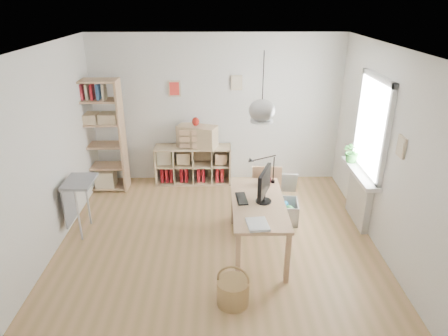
{
  "coord_description": "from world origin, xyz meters",
  "views": [
    {
      "loc": [
        0.02,
        -4.82,
        3.28
      ],
      "look_at": [
        0.1,
        0.3,
        1.05
      ],
      "focal_mm": 32.0,
      "sensor_mm": 36.0,
      "label": 1
    }
  ],
  "objects_px": {
    "tall_bookshelf": "(100,132)",
    "drawer_chest": "(197,136)",
    "cube_shelf": "(192,167)",
    "storage_chest": "(278,206)",
    "chair": "(267,194)",
    "desk": "(258,208)",
    "monitor": "(264,184)"
  },
  "relations": [
    {
      "from": "tall_bookshelf",
      "to": "drawer_chest",
      "type": "xyz_separation_m",
      "value": [
        1.68,
        0.24,
        -0.17
      ]
    },
    {
      "from": "cube_shelf",
      "to": "tall_bookshelf",
      "type": "distance_m",
      "value": 1.77
    },
    {
      "from": "storage_chest",
      "to": "cube_shelf",
      "type": "bearing_deg",
      "value": 141.53
    },
    {
      "from": "chair",
      "to": "desk",
      "type": "bearing_deg",
      "value": -102.21
    },
    {
      "from": "tall_bookshelf",
      "to": "drawer_chest",
      "type": "bearing_deg",
      "value": 8.14
    },
    {
      "from": "tall_bookshelf",
      "to": "desk",
      "type": "bearing_deg",
      "value": -37.01
    },
    {
      "from": "desk",
      "to": "cube_shelf",
      "type": "height_order",
      "value": "desk"
    },
    {
      "from": "drawer_chest",
      "to": "cube_shelf",
      "type": "bearing_deg",
      "value": -179.99
    },
    {
      "from": "storage_chest",
      "to": "monitor",
      "type": "distance_m",
      "value": 1.2
    },
    {
      "from": "drawer_chest",
      "to": "tall_bookshelf",
      "type": "bearing_deg",
      "value": -151.91
    },
    {
      "from": "cube_shelf",
      "to": "storage_chest",
      "type": "relative_size",
      "value": 1.81
    },
    {
      "from": "chair",
      "to": "storage_chest",
      "type": "bearing_deg",
      "value": 46.29
    },
    {
      "from": "tall_bookshelf",
      "to": "cube_shelf",
      "type": "bearing_deg",
      "value": 10.19
    },
    {
      "from": "tall_bookshelf",
      "to": "chair",
      "type": "height_order",
      "value": "tall_bookshelf"
    },
    {
      "from": "tall_bookshelf",
      "to": "drawer_chest",
      "type": "relative_size",
      "value": 2.86
    },
    {
      "from": "desk",
      "to": "drawer_chest",
      "type": "bearing_deg",
      "value": 112.54
    },
    {
      "from": "tall_bookshelf",
      "to": "storage_chest",
      "type": "bearing_deg",
      "value": -20.19
    },
    {
      "from": "chair",
      "to": "drawer_chest",
      "type": "relative_size",
      "value": 1.31
    },
    {
      "from": "cube_shelf",
      "to": "monitor",
      "type": "xyz_separation_m",
      "value": [
        1.09,
        -2.23,
        0.71
      ]
    },
    {
      "from": "chair",
      "to": "tall_bookshelf",
      "type": "bearing_deg",
      "value": 159.25
    },
    {
      "from": "chair",
      "to": "monitor",
      "type": "distance_m",
      "value": 0.82
    },
    {
      "from": "tall_bookshelf",
      "to": "chair",
      "type": "distance_m",
      "value": 3.12
    },
    {
      "from": "drawer_chest",
      "to": "desk",
      "type": "bearing_deg",
      "value": -47.52
    },
    {
      "from": "desk",
      "to": "drawer_chest",
      "type": "relative_size",
      "value": 2.15
    },
    {
      "from": "desk",
      "to": "chair",
      "type": "relative_size",
      "value": 1.64
    },
    {
      "from": "desk",
      "to": "chair",
      "type": "bearing_deg",
      "value": 73.63
    },
    {
      "from": "cube_shelf",
      "to": "drawer_chest",
      "type": "distance_m",
      "value": 0.63
    },
    {
      "from": "monitor",
      "to": "storage_chest",
      "type": "bearing_deg",
      "value": 88.01
    },
    {
      "from": "cube_shelf",
      "to": "storage_chest",
      "type": "bearing_deg",
      "value": -44.07
    },
    {
      "from": "cube_shelf",
      "to": "storage_chest",
      "type": "height_order",
      "value": "cube_shelf"
    },
    {
      "from": "chair",
      "to": "drawer_chest",
      "type": "height_order",
      "value": "drawer_chest"
    },
    {
      "from": "storage_chest",
      "to": "drawer_chest",
      "type": "relative_size",
      "value": 1.11
    }
  ]
}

